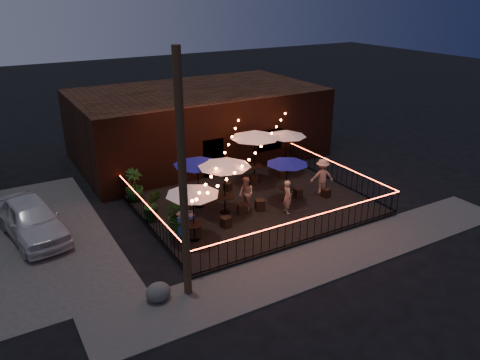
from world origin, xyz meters
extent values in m
plane|color=black|center=(0.00, 0.00, 0.00)|extent=(110.00, 110.00, 0.00)
cube|color=black|center=(0.00, 2.00, 0.07)|extent=(10.00, 8.00, 0.15)
cube|color=#44413E|center=(0.00, -3.25, 0.03)|extent=(18.00, 2.50, 0.05)
cube|color=#33180E|center=(1.00, 10.00, 2.00)|extent=(14.00, 8.00, 4.00)
cube|color=black|center=(0.00, 6.12, 1.10)|extent=(1.20, 0.24, 2.20)
cube|color=black|center=(3.50, 6.12, 1.60)|extent=(1.60, 0.24, 1.20)
cylinder|color=#392917|center=(-5.40, -2.60, 4.00)|extent=(0.26, 0.26, 8.00)
cube|color=black|center=(0.00, -2.00, 0.23)|extent=(10.00, 0.04, 0.04)
cube|color=black|center=(0.00, -2.00, 1.15)|extent=(10.00, 0.04, 0.04)
cube|color=#F13C1D|center=(0.00, -2.00, 1.18)|extent=(10.00, 0.03, 0.02)
cube|color=black|center=(-5.00, 2.00, 0.23)|extent=(0.04, 8.00, 0.04)
cube|color=black|center=(-5.00, 2.00, 1.15)|extent=(0.04, 8.00, 0.04)
cube|color=#F13C1D|center=(-5.00, 2.00, 1.18)|extent=(0.03, 8.00, 0.02)
cube|color=black|center=(5.00, 2.00, 0.23)|extent=(0.04, 8.00, 0.04)
cube|color=black|center=(5.00, 2.00, 1.15)|extent=(0.04, 8.00, 0.04)
cube|color=#F13C1D|center=(5.00, 2.00, 1.18)|extent=(0.03, 8.00, 0.02)
cylinder|color=black|center=(-3.80, 0.32, 0.16)|extent=(0.42, 0.42, 0.03)
cylinder|color=black|center=(-3.80, 0.32, 0.50)|extent=(0.06, 0.06, 0.69)
cylinder|color=black|center=(-3.80, 0.32, 0.85)|extent=(0.76, 0.76, 0.04)
cylinder|color=black|center=(-3.80, 0.32, 1.29)|extent=(0.04, 0.04, 2.28)
cone|color=white|center=(-3.80, 0.32, 2.29)|extent=(2.38, 2.38, 0.33)
cylinder|color=black|center=(-2.31, 3.03, 0.16)|extent=(0.43, 0.43, 0.03)
cylinder|color=black|center=(-2.31, 3.03, 0.52)|extent=(0.06, 0.06, 0.71)
cylinder|color=black|center=(-2.31, 3.03, 0.88)|extent=(0.79, 0.79, 0.04)
cylinder|color=black|center=(-2.31, 3.03, 1.33)|extent=(0.04, 0.04, 2.37)
cone|color=navy|center=(-2.31, 3.03, 2.37)|extent=(2.59, 2.59, 0.35)
cylinder|color=black|center=(-1.57, 1.87, 0.17)|extent=(0.47, 0.47, 0.03)
cylinder|color=black|center=(-1.57, 1.87, 0.54)|extent=(0.06, 0.06, 0.76)
cylinder|color=black|center=(-1.57, 1.87, 0.93)|extent=(0.85, 0.85, 0.04)
cylinder|color=black|center=(-1.57, 1.87, 1.42)|extent=(0.05, 0.05, 2.54)
cone|color=white|center=(-1.57, 1.87, 2.53)|extent=(2.69, 2.69, 0.37)
cylinder|color=black|center=(1.47, 4.30, 0.17)|extent=(0.50, 0.50, 0.03)
cylinder|color=black|center=(1.47, 4.30, 0.57)|extent=(0.07, 0.07, 0.82)
cylinder|color=black|center=(1.47, 4.30, 0.99)|extent=(0.91, 0.91, 0.05)
cylinder|color=black|center=(1.47, 4.30, 1.51)|extent=(0.05, 0.05, 2.72)
cone|color=white|center=(1.47, 4.30, 2.70)|extent=(3.22, 3.22, 0.40)
cylinder|color=black|center=(1.49, 1.53, 0.16)|extent=(0.39, 0.39, 0.03)
cylinder|color=black|center=(1.49, 1.53, 0.48)|extent=(0.05, 0.05, 0.64)
cylinder|color=black|center=(1.49, 1.53, 0.81)|extent=(0.71, 0.71, 0.04)
cylinder|color=black|center=(1.49, 1.53, 1.22)|extent=(0.04, 0.04, 2.13)
cone|color=navy|center=(1.49, 1.53, 2.15)|extent=(2.32, 2.32, 0.31)
cylinder|color=black|center=(3.68, 4.68, 0.16)|extent=(0.43, 0.43, 0.03)
cylinder|color=black|center=(3.68, 4.68, 0.51)|extent=(0.06, 0.06, 0.70)
cylinder|color=black|center=(3.68, 4.68, 0.87)|extent=(0.77, 0.77, 0.04)
cylinder|color=black|center=(3.68, 4.68, 1.31)|extent=(0.04, 0.04, 2.32)
cone|color=white|center=(3.68, 4.68, 2.33)|extent=(2.24, 2.24, 0.34)
cube|color=black|center=(-3.68, 0.50, 0.41)|extent=(0.53, 0.53, 0.51)
cube|color=black|center=(-2.20, 0.65, 0.37)|extent=(0.44, 0.44, 0.45)
cube|color=black|center=(-4.45, 3.58, 0.39)|extent=(0.42, 0.42, 0.47)
cube|color=black|center=(-2.13, 3.62, 0.40)|extent=(0.49, 0.49, 0.51)
cube|color=black|center=(-0.97, 1.40, 0.37)|extent=(0.47, 0.47, 0.44)
cube|color=black|center=(-0.08, 1.33, 0.39)|extent=(0.52, 0.52, 0.49)
cube|color=black|center=(-0.28, 3.98, 0.35)|extent=(0.45, 0.45, 0.40)
cube|color=black|center=(1.34, 4.17, 0.38)|extent=(0.45, 0.45, 0.46)
cube|color=black|center=(2.24, 1.58, 0.36)|extent=(0.37, 0.37, 0.41)
cube|color=black|center=(3.41, 0.92, 0.36)|extent=(0.43, 0.43, 0.41)
cube|color=black|center=(2.92, 3.95, 0.38)|extent=(0.44, 0.44, 0.45)
cube|color=black|center=(4.26, 4.43, 0.40)|extent=(0.52, 0.52, 0.49)
imported|color=tan|center=(0.80, 0.47, 0.92)|extent=(0.47, 0.62, 1.54)
imported|color=#D5B18F|center=(-0.62, 1.65, 0.93)|extent=(0.64, 0.79, 1.55)
imported|color=tan|center=(3.48, 1.37, 1.03)|extent=(1.30, 1.03, 1.75)
imported|color=#12360F|center=(-4.00, 1.24, 0.91)|extent=(1.46, 1.30, 1.51)
imported|color=#163F13|center=(-4.60, 2.77, 0.87)|extent=(0.99, 0.91, 1.45)
imported|color=#123A10|center=(-4.60, 5.19, 0.91)|extent=(1.09, 1.09, 1.52)
cube|color=blue|center=(-3.87, 0.97, 0.58)|extent=(0.75, 0.63, 0.86)
cube|color=silver|center=(-3.87, 0.97, 1.03)|extent=(0.81, 0.68, 0.05)
ellipsoid|color=#4F4F4A|center=(-6.39, -2.48, 0.34)|extent=(1.06, 0.98, 0.67)
imported|color=white|center=(-9.22, 4.06, 0.80)|extent=(2.62, 4.95, 1.60)
camera|label=1|loc=(-10.44, -14.67, 9.37)|focal=35.00mm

